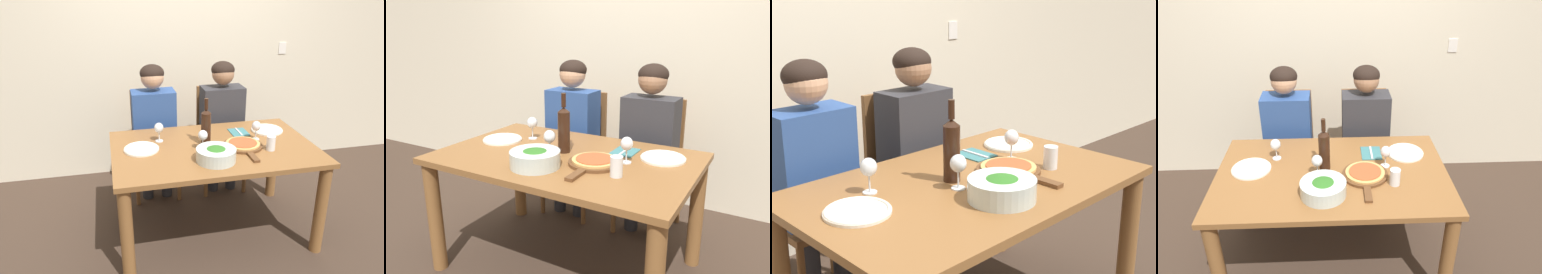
# 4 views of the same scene
# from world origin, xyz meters

# --- Properties ---
(ground_plane) EXTENTS (40.00, 40.00, 0.00)m
(ground_plane) POSITION_xyz_m (0.00, 0.00, 0.00)
(ground_plane) COLOR #3D2D23
(back_wall) EXTENTS (10.00, 0.06, 2.70)m
(back_wall) POSITION_xyz_m (0.00, 1.27, 1.35)
(back_wall) COLOR beige
(back_wall) RESTS_ON ground
(dining_table) EXTENTS (1.51, 0.95, 0.75)m
(dining_table) POSITION_xyz_m (0.00, 0.00, 0.62)
(dining_table) COLOR brown
(dining_table) RESTS_ON ground
(chair_left) EXTENTS (0.42, 0.42, 0.98)m
(chair_left) POSITION_xyz_m (-0.36, 0.79, 0.53)
(chair_left) COLOR brown
(chair_left) RESTS_ON ground
(chair_right) EXTENTS (0.42, 0.42, 0.98)m
(chair_right) POSITION_xyz_m (0.28, 0.79, 0.53)
(chair_right) COLOR brown
(chair_right) RESTS_ON ground
(person_woman) EXTENTS (0.47, 0.51, 1.24)m
(person_woman) POSITION_xyz_m (-0.36, 0.67, 0.75)
(person_woman) COLOR #28282D
(person_woman) RESTS_ON ground
(person_man) EXTENTS (0.47, 0.51, 1.24)m
(person_man) POSITION_xyz_m (0.28, 0.67, 0.75)
(person_man) COLOR #28282D
(person_man) RESTS_ON ground
(wine_bottle) EXTENTS (0.07, 0.07, 0.36)m
(wine_bottle) POSITION_xyz_m (-0.05, 0.05, 0.89)
(wine_bottle) COLOR black
(wine_bottle) RESTS_ON dining_table
(broccoli_bowl) EXTENTS (0.28, 0.28, 0.10)m
(broccoli_bowl) POSITION_xyz_m (-0.05, -0.24, 0.79)
(broccoli_bowl) COLOR silver
(broccoli_bowl) RESTS_ON dining_table
(dinner_plate_left) EXTENTS (0.26, 0.26, 0.02)m
(dinner_plate_left) POSITION_xyz_m (-0.53, 0.06, 0.76)
(dinner_plate_left) COLOR silver
(dinner_plate_left) RESTS_ON dining_table
(dinner_plate_right) EXTENTS (0.26, 0.26, 0.02)m
(dinner_plate_right) POSITION_xyz_m (0.52, 0.21, 0.76)
(dinner_plate_right) COLOR silver
(dinner_plate_right) RESTS_ON dining_table
(pizza_on_board) EXTENTS (0.29, 0.43, 0.04)m
(pizza_on_board) POSITION_xyz_m (0.21, -0.06, 0.76)
(pizza_on_board) COLOR brown
(pizza_on_board) RESTS_ON dining_table
(wine_glass_left) EXTENTS (0.07, 0.07, 0.15)m
(wine_glass_left) POSITION_xyz_m (-0.38, 0.19, 0.85)
(wine_glass_left) COLOR silver
(wine_glass_left) RESTS_ON dining_table
(wine_glass_right) EXTENTS (0.07, 0.07, 0.15)m
(wine_glass_right) POSITION_xyz_m (0.36, 0.06, 0.85)
(wine_glass_right) COLOR silver
(wine_glass_right) RESTS_ON dining_table
(wine_glass_centre) EXTENTS (0.07, 0.07, 0.15)m
(wine_glass_centre) POSITION_xyz_m (-0.09, -0.03, 0.85)
(wine_glass_centre) COLOR silver
(wine_glass_centre) RESTS_ON dining_table
(water_tumbler) EXTENTS (0.07, 0.07, 0.11)m
(water_tumbler) POSITION_xyz_m (0.39, -0.15, 0.80)
(water_tumbler) COLOR silver
(water_tumbler) RESTS_ON dining_table
(fork_on_napkin) EXTENTS (0.14, 0.18, 0.01)m
(fork_on_napkin) POSITION_xyz_m (0.28, 0.23, 0.75)
(fork_on_napkin) COLOR #387075
(fork_on_napkin) RESTS_ON dining_table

